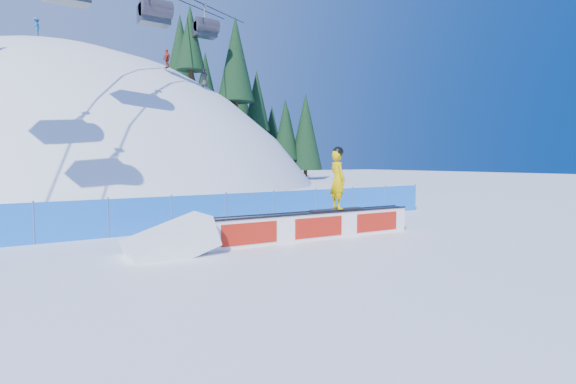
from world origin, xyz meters
TOP-DOWN VIEW (x-y plane):
  - ground at (0.00, 0.00)m, footprint 160.00×160.00m
  - snow_hill at (0.00, 42.00)m, footprint 64.00×64.00m
  - treeline at (21.39, 41.62)m, footprint 17.88×10.28m
  - safety_fence at (0.00, 4.50)m, footprint 22.05×0.05m
  - rail_box at (2.13, 0.77)m, footprint 7.05×0.85m
  - snow_ramp at (-2.26, 0.99)m, footprint 2.30×1.51m
  - snowboarder at (2.99, 0.72)m, footprint 1.90×0.73m
  - distant_skiers at (1.62, 31.31)m, footprint 17.32×9.91m

SIDE VIEW (x-z plane):
  - snow_hill at x=0.00m, z-range -50.00..14.00m
  - ground at x=0.00m, z-range 0.00..0.00m
  - snow_ramp at x=-2.26m, z-range -0.70..0.70m
  - rail_box at x=2.13m, z-range -0.01..0.84m
  - safety_fence at x=0.00m, z-range -0.05..1.25m
  - snowboarder at x=2.99m, z-range 0.83..2.79m
  - treeline at x=21.39m, z-range 0.28..20.76m
  - distant_skiers at x=1.62m, z-range 8.91..14.94m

